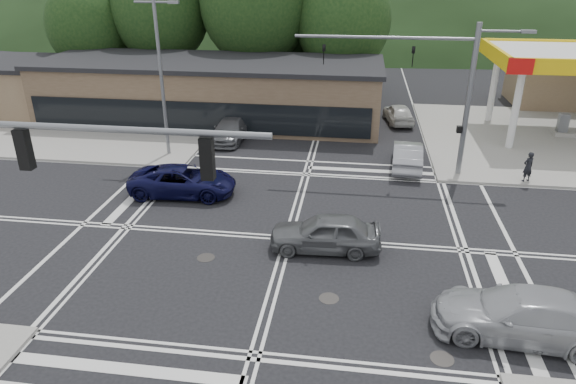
# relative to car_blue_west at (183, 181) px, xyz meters

# --- Properties ---
(ground) EXTENTS (120.00, 120.00, 0.00)m
(ground) POSITION_rel_car_blue_west_xyz_m (5.81, -3.72, -0.73)
(ground) COLOR black
(ground) RESTS_ON ground
(sidewalk_ne) EXTENTS (16.00, 16.00, 0.15)m
(sidewalk_ne) POSITION_rel_car_blue_west_xyz_m (20.81, 11.28, -0.65)
(sidewalk_ne) COLOR gray
(sidewalk_ne) RESTS_ON ground
(sidewalk_nw) EXTENTS (16.00, 16.00, 0.15)m
(sidewalk_nw) POSITION_rel_car_blue_west_xyz_m (-9.19, 11.28, -0.65)
(sidewalk_nw) COLOR gray
(sidewalk_nw) RESTS_ON ground
(commercial_row) EXTENTS (24.00, 8.00, 4.00)m
(commercial_row) POSITION_rel_car_blue_west_xyz_m (-2.19, 13.28, 1.27)
(commercial_row) COLOR brown
(commercial_row) RESTS_ON ground
(commercial_nw) EXTENTS (8.00, 7.00, 3.60)m
(commercial_nw) POSITION_rel_car_blue_west_xyz_m (-18.19, 13.28, 1.07)
(commercial_nw) COLOR #846B4F
(commercial_nw) RESTS_ON ground
(hill_north) EXTENTS (252.00, 126.00, 140.00)m
(hill_north) POSITION_rel_car_blue_west_xyz_m (5.81, 86.28, -0.73)
(hill_north) COLOR black
(hill_north) RESTS_ON ground
(tree_n_a) EXTENTS (8.00, 8.00, 11.75)m
(tree_n_a) POSITION_rel_car_blue_west_xyz_m (-8.19, 20.28, 6.41)
(tree_n_a) COLOR #382619
(tree_n_a) RESTS_ON ground
(tree_n_b) EXTENTS (9.00, 9.00, 12.98)m
(tree_n_b) POSITION_rel_car_blue_west_xyz_m (-0.19, 20.28, 7.07)
(tree_n_b) COLOR #382619
(tree_n_b) RESTS_ON ground
(tree_n_c) EXTENTS (7.60, 7.60, 10.87)m
(tree_n_c) POSITION_rel_car_blue_west_xyz_m (6.81, 20.28, 5.76)
(tree_n_c) COLOR #382619
(tree_n_c) RESTS_ON ground
(tree_n_d) EXTENTS (6.80, 6.80, 9.76)m
(tree_n_d) POSITION_rel_car_blue_west_xyz_m (-14.19, 19.28, 5.11)
(tree_n_d) COLOR #382619
(tree_n_d) RESTS_ON ground
(tree_n_e) EXTENTS (8.40, 8.40, 11.98)m
(tree_n_e) POSITION_rel_car_blue_west_xyz_m (3.81, 24.28, 6.42)
(tree_n_e) COLOR #382619
(tree_n_e) RESTS_ON ground
(streetlight_nw) EXTENTS (2.50, 0.25, 9.00)m
(streetlight_nw) POSITION_rel_car_blue_west_xyz_m (-2.63, 5.28, 4.32)
(streetlight_nw) COLOR slate
(streetlight_nw) RESTS_ON ground
(signal_mast_ne) EXTENTS (11.65, 0.30, 8.00)m
(signal_mast_ne) POSITION_rel_car_blue_west_xyz_m (12.75, 4.48, 4.35)
(signal_mast_ne) COLOR slate
(signal_mast_ne) RESTS_ON ground
(car_blue_west) EXTENTS (5.36, 2.72, 1.45)m
(car_blue_west) POSITION_rel_car_blue_west_xyz_m (0.00, 0.00, 0.00)
(car_blue_west) COLOR black
(car_blue_west) RESTS_ON ground
(car_grey_center) EXTENTS (4.52, 2.00, 1.51)m
(car_grey_center) POSITION_rel_car_blue_west_xyz_m (7.41, -4.39, 0.03)
(car_grey_center) COLOR #595C5E
(car_grey_center) RESTS_ON ground
(car_silver_east) EXTENTS (5.60, 2.67, 1.58)m
(car_silver_east) POSITION_rel_car_blue_west_xyz_m (13.81, -8.80, 0.06)
(car_silver_east) COLOR #9FA1A5
(car_silver_east) RESTS_ON ground
(car_queue_a) EXTENTS (1.86, 4.60, 1.49)m
(car_queue_a) POSITION_rel_car_blue_west_xyz_m (11.31, 5.28, 0.02)
(car_queue_a) COLOR #9B9CA2
(car_queue_a) RESTS_ON ground
(car_queue_b) EXTENTS (2.26, 4.28, 1.39)m
(car_queue_b) POSITION_rel_car_blue_west_xyz_m (11.31, 14.21, -0.03)
(car_queue_b) COLOR silver
(car_queue_b) RESTS_ON ground
(car_northbound) EXTENTS (2.32, 5.01, 1.42)m
(car_northbound) POSITION_rel_car_blue_west_xyz_m (0.31, 8.76, -0.02)
(car_northbound) COLOR #5C5E61
(car_northbound) RESTS_ON ground
(pedestrian) EXTENTS (0.70, 0.60, 1.61)m
(pedestrian) POSITION_rel_car_blue_west_xyz_m (17.33, 3.78, 0.23)
(pedestrian) COLOR black
(pedestrian) RESTS_ON sidewalk_ne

